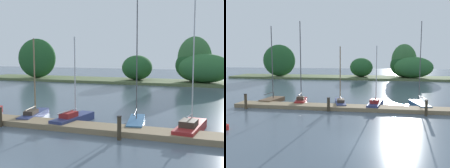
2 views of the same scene
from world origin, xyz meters
TOP-DOWN VIEW (x-y plane):
  - dock_pier at (0.00, 8.82)m, footprint 27.30×1.80m
  - far_shore at (8.93, 38.78)m, footprint 64.63×8.51m
  - sailboat_2 at (-3.75, 10.74)m, footprint 1.74×4.44m
  - sailboat_3 at (-0.23, 10.20)m, footprint 1.58×4.27m
  - sailboat_4 at (3.95, 11.09)m, footprint 1.66×4.09m
  - sailboat_5 at (7.56, 10.33)m, footprint 1.73×4.53m
  - mooring_piling_1 at (-4.35, 7.75)m, footprint 0.30×0.30m
  - mooring_piling_2 at (3.95, 7.49)m, footprint 0.27×0.27m

SIDE VIEW (x-z plane):
  - dock_pier at x=0.00m, z-range 0.00..0.35m
  - sailboat_4 at x=3.95m, z-range -3.78..4.41m
  - sailboat_2 at x=-3.75m, z-range -2.60..3.27m
  - sailboat_3 at x=-0.23m, z-range -2.59..3.31m
  - sailboat_5 at x=7.56m, z-range -3.68..4.44m
  - mooring_piling_1 at x=-4.35m, z-range 0.01..1.27m
  - mooring_piling_2 at x=3.95m, z-range 0.01..1.36m
  - far_shore at x=8.93m, z-range -0.96..6.60m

